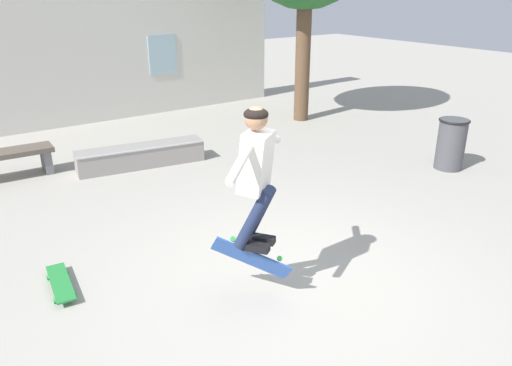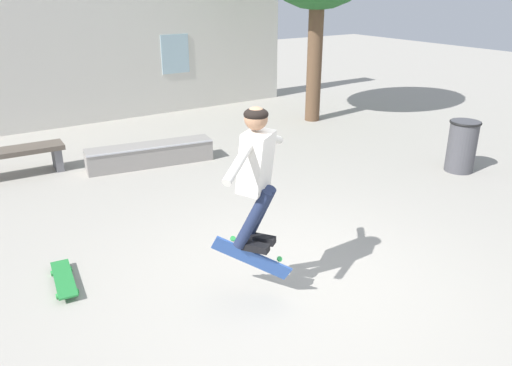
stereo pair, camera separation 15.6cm
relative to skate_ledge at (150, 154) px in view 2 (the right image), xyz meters
name	(u,v)px [view 2 (the right image)]	position (x,y,z in m)	size (l,w,h in m)	color
ground_plane	(289,285)	(-0.22, -4.31, -0.19)	(40.00, 40.00, 0.00)	#A39E93
building_backdrop	(69,24)	(-0.23, 3.53, 1.95)	(11.11, 0.52, 5.00)	beige
skate_ledge	(150,154)	(0.00, 0.00, 0.00)	(2.19, 0.76, 0.37)	gray
trash_bin	(462,145)	(4.23, -3.13, 0.26)	(0.50, 0.50, 0.86)	#47474C
skater	(256,167)	(-0.63, -4.30, 1.21)	(1.10, 0.80, 1.37)	silver
skateboard_flipping	(251,258)	(-0.68, -4.29, 0.27)	(0.60, 0.57, 0.51)	#2D519E
skateboard_resting	(64,279)	(-2.19, -3.01, -0.12)	(0.28, 0.79, 0.08)	#237F38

